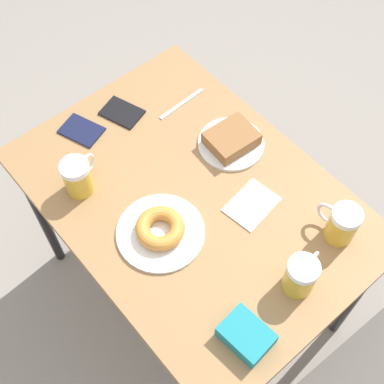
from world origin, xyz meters
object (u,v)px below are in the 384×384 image
(fork, at_px, (182,104))
(passport_far_edge, at_px, (122,113))
(plate_with_donut, at_px, (160,230))
(blue_pouch, at_px, (246,335))
(plate_with_cake, at_px, (231,140))
(beer_mug_center, at_px, (342,224))
(napkin_folded, at_px, (252,205))
(beer_mug_right, at_px, (301,275))
(beer_mug_left, at_px, (78,176))
(passport_near_edge, at_px, (81,130))

(fork, distance_m, passport_far_edge, 0.19)
(plate_with_donut, relative_size, passport_far_edge, 1.66)
(passport_far_edge, bearing_deg, blue_pouch, 75.72)
(plate_with_cake, relative_size, blue_pouch, 1.55)
(plate_with_donut, relative_size, beer_mug_center, 1.98)
(napkin_folded, xyz_separation_m, blue_pouch, (0.28, 0.27, 0.02))
(passport_far_edge, bearing_deg, plate_with_donut, 67.17)
(beer_mug_center, height_order, fork, beer_mug_center)
(plate_with_cake, xyz_separation_m, passport_far_edge, (0.18, -0.32, -0.02))
(beer_mug_right, bearing_deg, napkin_folded, -106.87)
(fork, bearing_deg, beer_mug_center, 92.10)
(beer_mug_left, xyz_separation_m, passport_far_edge, (-0.26, -0.15, -0.06))
(plate_with_cake, bearing_deg, napkin_folded, 62.89)
(beer_mug_right, relative_size, fork, 0.67)
(fork, distance_m, blue_pouch, 0.78)
(beer_mug_right, height_order, fork, beer_mug_right)
(passport_far_edge, relative_size, blue_pouch, 1.13)
(beer_mug_left, distance_m, blue_pouch, 0.63)
(passport_near_edge, height_order, passport_far_edge, same)
(beer_mug_center, xyz_separation_m, passport_far_edge, (0.19, -0.73, -0.06))
(passport_far_edge, height_order, blue_pouch, blue_pouch)
(beer_mug_right, distance_m, passport_near_edge, 0.80)
(passport_near_edge, bearing_deg, beer_mug_right, 100.17)
(beer_mug_left, xyz_separation_m, beer_mug_right, (-0.26, 0.61, 0.00))
(beer_mug_left, relative_size, passport_near_edge, 0.81)
(beer_mug_left, distance_m, fork, 0.43)
(plate_with_cake, height_order, blue_pouch, plate_with_cake)
(napkin_folded, bearing_deg, plate_with_donut, -20.84)
(beer_mug_center, bearing_deg, passport_far_edge, -75.23)
(plate_with_donut, distance_m, beer_mug_right, 0.39)
(beer_mug_left, height_order, passport_near_edge, beer_mug_left)
(beer_mug_center, bearing_deg, plate_with_cake, -88.05)
(plate_with_cake, bearing_deg, beer_mug_left, -20.88)
(plate_with_cake, bearing_deg, passport_far_edge, -60.58)
(plate_with_cake, height_order, passport_near_edge, plate_with_cake)
(beer_mug_center, height_order, blue_pouch, beer_mug_center)
(plate_with_donut, distance_m, passport_near_edge, 0.44)
(plate_with_donut, bearing_deg, napkin_folded, 159.16)
(beer_mug_center, height_order, napkin_folded, beer_mug_center)
(plate_with_donut, height_order, beer_mug_left, beer_mug_left)
(beer_mug_left, bearing_deg, fork, -172.33)
(beer_mug_left, relative_size, beer_mug_center, 0.97)
(fork, bearing_deg, napkin_folded, 77.75)
(plate_with_cake, height_order, plate_with_donut, plate_with_cake)
(plate_with_donut, distance_m, beer_mug_left, 0.28)
(passport_far_edge, bearing_deg, napkin_folded, 98.68)
(beer_mug_center, distance_m, beer_mug_right, 0.19)
(plate_with_donut, distance_m, blue_pouch, 0.36)
(beer_mug_right, xyz_separation_m, passport_near_edge, (0.14, -0.79, -0.06))
(beer_mug_center, bearing_deg, beer_mug_right, 9.53)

